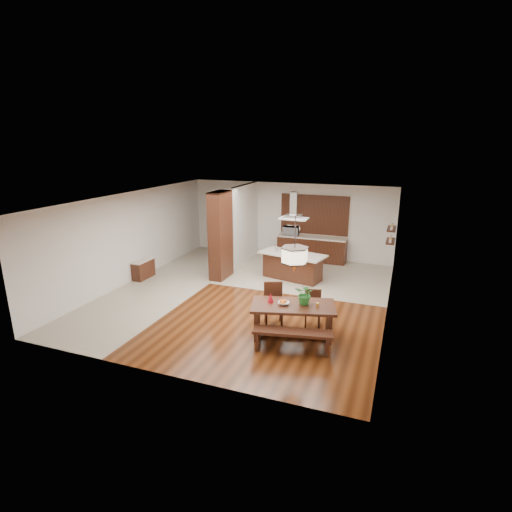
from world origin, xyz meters
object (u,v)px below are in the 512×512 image
at_px(dining_table, 293,313).
at_px(fruit_bowl, 284,303).
at_px(hallway_console, 143,269).
at_px(kitchen_island, 292,266).
at_px(dining_bench, 292,341).
at_px(dining_chair_right, 313,309).
at_px(foliage_plant, 305,294).
at_px(island_cup, 303,254).
at_px(pendant_lantern, 295,244).
at_px(microwave, 291,231).
at_px(range_hood, 294,206).
at_px(dining_chair_left, 274,305).

height_order(dining_table, fruit_bowl, fruit_bowl).
bearing_deg(hallway_console, kitchen_island, 19.77).
distance_m(dining_bench, fruit_bowl, 0.93).
bearing_deg(dining_chair_right, dining_table, -127.17).
relative_size(fruit_bowl, kitchen_island, 0.11).
relative_size(dining_bench, foliage_plant, 3.47).
distance_m(fruit_bowl, kitchen_island, 4.12).
bearing_deg(island_cup, pendant_lantern, -79.19).
relative_size(hallway_console, microwave, 1.46).
distance_m(hallway_console, dining_bench, 6.65).
xyz_separation_m(pendant_lantern, range_hood, (-1.11, 3.93, 0.22)).
xyz_separation_m(dining_bench, island_cup, (-0.91, 4.49, 0.70)).
height_order(foliage_plant, fruit_bowl, foliage_plant).
relative_size(hallway_console, foliage_plant, 1.76).
relative_size(dining_chair_right, pendant_lantern, 0.69).
relative_size(range_hood, island_cup, 7.81).
bearing_deg(pendant_lantern, fruit_bowl, -161.05).
bearing_deg(island_cup, kitchen_island, 164.14).
distance_m(dining_chair_left, island_cup, 3.40).
relative_size(dining_table, pendant_lantern, 1.61).
bearing_deg(microwave, pendant_lantern, -76.66).
xyz_separation_m(hallway_console, pendant_lantern, (5.80, -2.24, 1.93)).
bearing_deg(dining_table, pendant_lantern, 0.00).
xyz_separation_m(dining_table, dining_chair_left, (-0.62, 0.44, -0.06)).
bearing_deg(dining_bench, hallway_console, 154.01).
bearing_deg(dining_table, dining_chair_left, 144.34).
bearing_deg(island_cup, microwave, 114.49).
relative_size(dining_bench, range_hood, 1.93).
distance_m(dining_chair_right, microwave, 5.96).
bearing_deg(pendant_lantern, range_hood, 105.74).
distance_m(dining_chair_left, microwave, 5.93).
xyz_separation_m(dining_table, microwave, (-1.82, 6.22, 0.53)).
relative_size(hallway_console, dining_chair_left, 0.83).
distance_m(dining_chair_right, pendant_lantern, 1.95).
relative_size(hallway_console, pendant_lantern, 0.67).
relative_size(kitchen_island, microwave, 3.86).
relative_size(island_cup, microwave, 0.19).
distance_m(fruit_bowl, microwave, 6.50).
xyz_separation_m(dining_table, range_hood, (-1.11, 3.93, 1.87)).
distance_m(dining_chair_left, foliage_plant, 1.06).
bearing_deg(dining_table, dining_chair_right, 65.76).
height_order(hallway_console, pendant_lantern, pendant_lantern).
bearing_deg(microwave, fruit_bowl, -78.64).
distance_m(hallway_console, island_cup, 5.35).
bearing_deg(dining_table, hallway_console, 158.86).
relative_size(dining_chair_left, range_hood, 1.18).
bearing_deg(island_cup, range_hood, 163.62).
distance_m(dining_chair_right, fruit_bowl, 1.01).
xyz_separation_m(dining_chair_right, microwave, (-2.13, 5.52, 0.66)).
xyz_separation_m(range_hood, microwave, (-0.71, 2.28, -1.35)).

